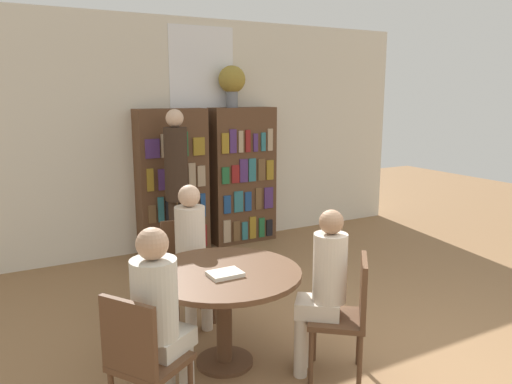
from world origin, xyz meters
TOP-DOWN VIEW (x-y plane):
  - wall_back at (0.00, 4.01)m, footprint 6.40×0.07m
  - bookshelf_left at (-0.51, 3.82)m, footprint 0.90×0.34m
  - bookshelf_right at (0.51, 3.82)m, footprint 0.90×0.34m
  - flower_vase at (0.36, 3.82)m, footprint 0.36×0.36m
  - reading_table at (-1.14, 0.99)m, footprint 1.17×1.17m
  - chair_near_camera at (-1.91, 0.49)m, footprint 0.55×0.55m
  - chair_left_side at (-1.08, 1.91)m, footprint 0.42×0.42m
  - chair_far_side at (-0.42, 0.40)m, footprint 0.56×0.56m
  - seated_reader_left at (-1.09, 1.73)m, footprint 0.29×0.38m
  - seated_reader_right at (-0.57, 0.52)m, footprint 0.40×0.39m
  - seated_reader_back at (-1.76, 0.59)m, footprint 0.42×0.41m
  - librarian_standing at (-0.64, 3.32)m, footprint 0.27×0.54m
  - open_book_on_table at (-1.17, 0.89)m, footprint 0.24×0.18m

SIDE VIEW (x-z plane):
  - chair_near_camera at x=-1.91m, z-range 0.06..0.97m
  - chair_left_side at x=-1.08m, z-range 0.06..0.97m
  - chair_far_side at x=-0.42m, z-range 0.06..0.97m
  - reading_table at x=-1.14m, z-range 0.25..1.00m
  - seated_reader_right at x=-0.57m, z-range 0.08..1.33m
  - seated_reader_left at x=-1.09m, z-range 0.09..1.37m
  - seated_reader_back at x=-1.76m, z-range 0.10..1.38m
  - open_book_on_table at x=-1.17m, z-range 0.75..0.78m
  - bookshelf_left at x=-0.51m, z-range 0.00..1.85m
  - bookshelf_right at x=0.51m, z-range 0.00..1.86m
  - librarian_standing at x=-0.64m, z-range 0.21..2.08m
  - wall_back at x=0.00m, z-range 0.01..3.01m
  - flower_vase at x=0.36m, z-range 1.93..2.47m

